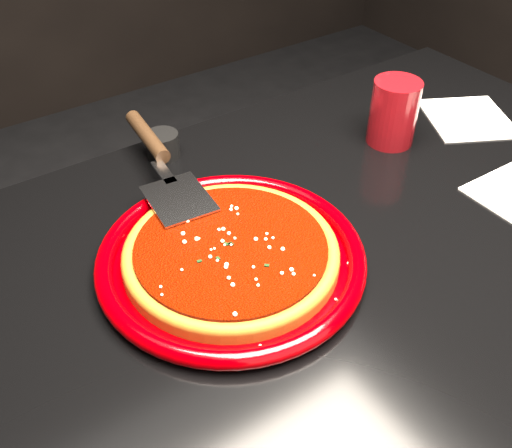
% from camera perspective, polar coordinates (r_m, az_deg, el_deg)
% --- Properties ---
extents(table, '(1.20, 0.80, 0.75)m').
position_cam_1_polar(table, '(1.08, 6.87, -17.10)').
color(table, black).
rests_on(table, floor).
extents(plate, '(0.39, 0.39, 0.03)m').
position_cam_1_polar(plate, '(0.74, -2.49, -3.32)').
color(plate, '#7A0002').
rests_on(plate, table).
extents(pizza_crust, '(0.31, 0.31, 0.01)m').
position_cam_1_polar(pizza_crust, '(0.74, -2.50, -3.10)').
color(pizza_crust, brown).
rests_on(pizza_crust, plate).
extents(pizza_crust_rim, '(0.31, 0.31, 0.02)m').
position_cam_1_polar(pizza_crust_rim, '(0.74, -2.52, -2.70)').
color(pizza_crust_rim, brown).
rests_on(pizza_crust_rim, plate).
extents(pizza_sauce, '(0.27, 0.27, 0.01)m').
position_cam_1_polar(pizza_sauce, '(0.73, -2.53, -2.41)').
color(pizza_sauce, '#630D00').
rests_on(pizza_sauce, plate).
extents(parmesan_dusting, '(0.24, 0.24, 0.01)m').
position_cam_1_polar(parmesan_dusting, '(0.73, -2.55, -2.00)').
color(parmesan_dusting, beige).
rests_on(parmesan_dusting, plate).
extents(basil_flecks, '(0.22, 0.22, 0.00)m').
position_cam_1_polar(basil_flecks, '(0.73, -2.54, -2.06)').
color(basil_flecks, black).
rests_on(basil_flecks, plate).
extents(pizza_server, '(0.13, 0.35, 0.03)m').
position_cam_1_polar(pizza_server, '(0.87, -9.32, 6.19)').
color(pizza_server, silver).
rests_on(pizza_server, plate).
extents(cup, '(0.09, 0.09, 0.11)m').
position_cam_1_polar(cup, '(0.99, 13.60, 10.79)').
color(cup, maroon).
rests_on(cup, table).
extents(napkin_b, '(0.20, 0.20, 0.00)m').
position_cam_1_polar(napkin_b, '(1.13, 20.42, 9.89)').
color(napkin_b, white).
rests_on(napkin_b, table).
extents(ramekin, '(0.05, 0.05, 0.04)m').
position_cam_1_polar(ramekin, '(0.96, -9.31, 7.81)').
color(ramekin, black).
rests_on(ramekin, table).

